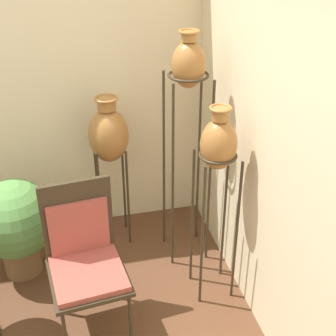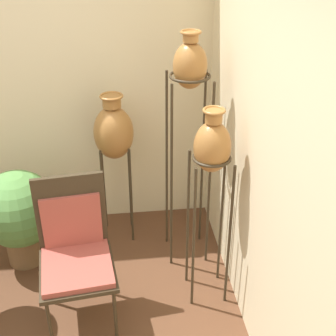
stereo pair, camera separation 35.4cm
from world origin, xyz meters
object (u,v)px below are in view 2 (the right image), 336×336
at_px(vase_stand_medium, 212,152).
at_px(potted_plant, 19,212).
at_px(vase_stand_tall, 190,77).
at_px(chair, 75,247).
at_px(vase_stand_short, 114,133).

bearing_deg(vase_stand_medium, potted_plant, 159.00).
relative_size(vase_stand_tall, chair, 1.76).
distance_m(vase_stand_medium, vase_stand_short, 1.04).
xyz_separation_m(chair, potted_plant, (-0.48, 0.63, -0.11)).
bearing_deg(vase_stand_short, vase_stand_medium, -52.19).
xyz_separation_m(vase_stand_short, potted_plant, (-0.78, -0.27, -0.52)).
distance_m(vase_stand_medium, potted_plant, 1.67).
distance_m(vase_stand_tall, potted_plant, 1.71).
bearing_deg(potted_plant, chair, -53.02).
xyz_separation_m(vase_stand_tall, potted_plant, (-1.33, 0.05, -1.07)).
relative_size(vase_stand_short, potted_plant, 1.61).
bearing_deg(vase_stand_short, vase_stand_tall, -30.00).
height_order(vase_stand_tall, potted_plant, vase_stand_tall).
bearing_deg(vase_stand_tall, vase_stand_short, 150.00).
height_order(chair, potted_plant, chair).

